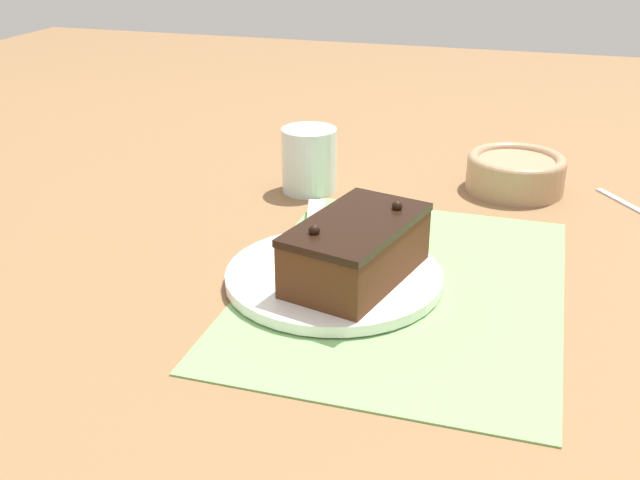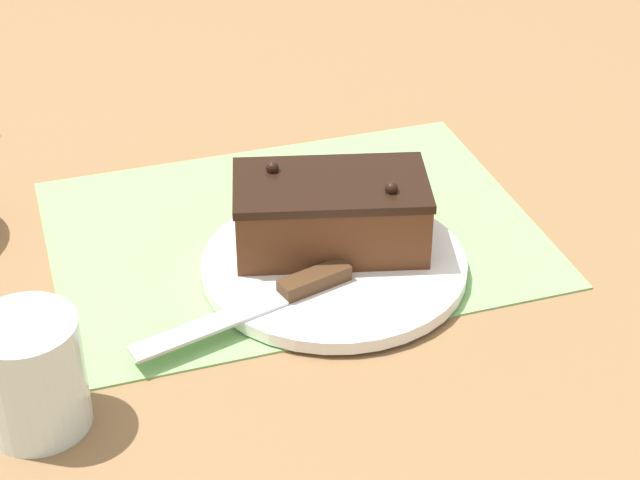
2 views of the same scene
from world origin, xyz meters
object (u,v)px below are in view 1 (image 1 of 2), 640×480
Objects in this scene: chocolate_cake at (357,249)px; dessert_fork at (639,210)px; serving_knife at (314,240)px; cake_plate at (334,276)px; small_bowl at (516,171)px; drinking_glass at (309,160)px.

dessert_fork is at bearing 136.40° from chocolate_cake.
cake_plate is at bearing -71.16° from serving_knife.
dessert_fork is (-0.33, 0.32, -0.05)m from chocolate_cake.
small_bowl is at bearing -46.69° from dessert_fork.
dessert_fork is at bearing 18.84° from serving_knife.
chocolate_cake is 2.07× the size of drinking_glass.
small_bowl is 1.07× the size of dessert_fork.
cake_plate is 1.82× the size of dessert_fork.
dessert_fork is at bearing 78.19° from small_bowl.
cake_plate is 0.05m from chocolate_cake.
cake_plate is 0.48m from dessert_fork.
chocolate_cake is at bearing 78.60° from cake_plate.
cake_plate is at bearing -101.40° from chocolate_cake.
cake_plate is 0.08m from serving_knife.
chocolate_cake reaches higher than dessert_fork.
chocolate_cake is 0.95× the size of serving_knife.
small_bowl is at bearing 158.40° from chocolate_cake.
serving_knife is at bearing -134.29° from chocolate_cake.
small_bowl is at bearing 38.77° from serving_knife.
dessert_fork is (-0.33, 0.34, -0.01)m from cake_plate.
chocolate_cake is at bearing -59.82° from serving_knife.
serving_knife is at bearing 18.99° from drinking_glass.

